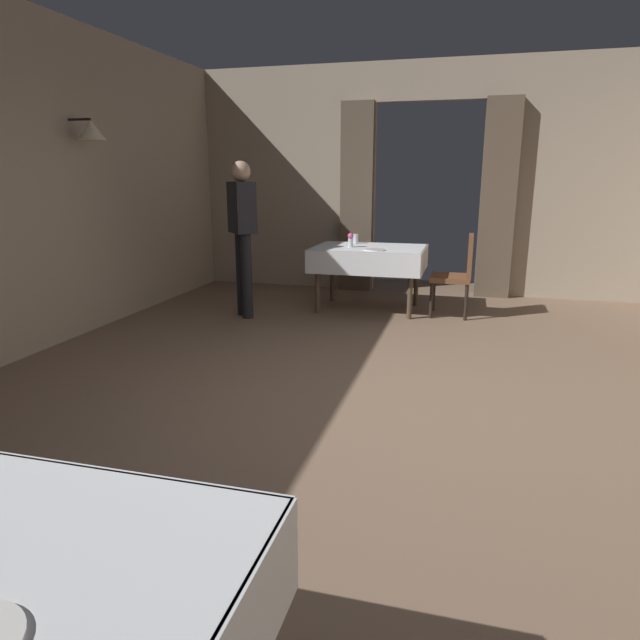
{
  "coord_description": "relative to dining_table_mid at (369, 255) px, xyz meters",
  "views": [
    {
      "loc": [
        0.62,
        -3.59,
        1.56
      ],
      "look_at": [
        -0.42,
        0.28,
        0.53
      ],
      "focal_mm": 31.39,
      "sensor_mm": 36.0,
      "label": 1
    }
  ],
  "objects": [
    {
      "name": "person_waiter_by_doorway",
      "position": [
        -1.3,
        -0.71,
        0.37
      ],
      "size": [
        0.4,
        0.42,
        1.72
      ],
      "color": "black",
      "rests_on": "ground"
    },
    {
      "name": "dining_table_mid",
      "position": [
        0.0,
        0.0,
        0.0
      ],
      "size": [
        1.31,
        0.95,
        0.75
      ],
      "color": "#4C3D2D",
      "rests_on": "ground"
    },
    {
      "name": "plate_mid_b",
      "position": [
        0.11,
        -0.29,
        0.1
      ],
      "size": [
        0.24,
        0.24,
        0.01
      ],
      "primitive_type": "cylinder",
      "color": "white",
      "rests_on": "dining_table_mid"
    },
    {
      "name": "wall_back",
      "position": [
        0.53,
        1.26,
        0.86
      ],
      "size": [
        6.4,
        0.27,
        3.0
      ],
      "color": "gray",
      "rests_on": "ground"
    },
    {
      "name": "flower_vase_mid",
      "position": [
        -0.21,
        -0.07,
        0.19
      ],
      "size": [
        0.07,
        0.07,
        0.17
      ],
      "color": "silver",
      "rests_on": "dining_table_mid"
    },
    {
      "name": "glass_mid_c",
      "position": [
        -0.23,
        0.32,
        0.15
      ],
      "size": [
        0.07,
        0.07,
        0.12
      ],
      "primitive_type": "cylinder",
      "color": "silver",
      "rests_on": "dining_table_mid"
    },
    {
      "name": "chair_mid_right",
      "position": [
        1.04,
        -0.07,
        -0.14
      ],
      "size": [
        0.44,
        0.44,
        0.93
      ],
      "color": "black",
      "rests_on": "ground"
    },
    {
      "name": "ground",
      "position": [
        0.53,
        -2.92,
        -0.65
      ],
      "size": [
        10.08,
        10.08,
        0.0
      ],
      "primitive_type": "plane",
      "color": "#7A604C"
    }
  ]
}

